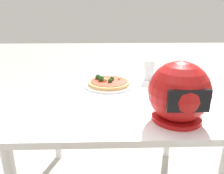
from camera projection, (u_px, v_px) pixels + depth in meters
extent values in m
cube|color=white|center=(115.00, 97.00, 1.29)|extent=(1.04, 0.95, 0.03)
cylinder|color=white|center=(169.00, 119.00, 1.82)|extent=(0.05, 0.05, 0.70)
cylinder|color=white|center=(56.00, 120.00, 1.79)|extent=(0.05, 0.05, 0.70)
cylinder|color=white|center=(109.00, 85.00, 1.44)|extent=(0.31, 0.31, 0.01)
cylinder|color=tan|center=(109.00, 83.00, 1.43)|extent=(0.27, 0.27, 0.02)
cylinder|color=red|center=(109.00, 81.00, 1.43)|extent=(0.23, 0.23, 0.00)
sphere|color=#234C1E|center=(110.00, 81.00, 1.40)|extent=(0.03, 0.03, 0.03)
sphere|color=#234C1E|center=(112.00, 79.00, 1.44)|extent=(0.03, 0.03, 0.03)
sphere|color=#234C1E|center=(101.00, 79.00, 1.43)|extent=(0.04, 0.04, 0.04)
sphere|color=#234C1E|center=(98.00, 77.00, 1.47)|extent=(0.04, 0.04, 0.04)
cylinder|color=#E0D172|center=(111.00, 79.00, 1.45)|extent=(0.02, 0.02, 0.01)
cylinder|color=#E0D172|center=(106.00, 80.00, 1.42)|extent=(0.03, 0.03, 0.01)
cylinder|color=#E0D172|center=(105.00, 80.00, 1.42)|extent=(0.02, 0.02, 0.02)
cylinder|color=#E0D172|center=(110.00, 79.00, 1.44)|extent=(0.02, 0.02, 0.02)
cylinder|color=#E0D172|center=(119.00, 78.00, 1.46)|extent=(0.02, 0.02, 0.01)
sphere|color=#B21414|center=(179.00, 92.00, 0.96)|extent=(0.27, 0.27, 0.27)
cylinder|color=#B21414|center=(176.00, 117.00, 1.00)|extent=(0.22, 0.22, 0.02)
cube|color=black|center=(189.00, 101.00, 0.85)|extent=(0.17, 0.02, 0.09)
cylinder|color=silver|center=(149.00, 70.00, 1.54)|extent=(0.07, 0.07, 0.14)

